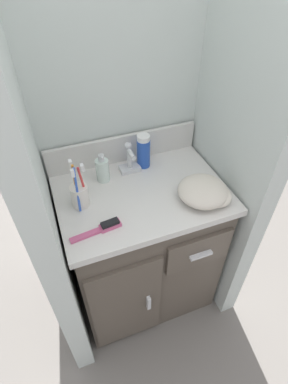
% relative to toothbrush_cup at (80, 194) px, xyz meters
% --- Properties ---
extents(ground_plane, '(6.00, 6.00, 0.00)m').
position_rel_toothbrush_cup_xyz_m(ground_plane, '(0.25, -0.02, -0.84)').
color(ground_plane, slate).
extents(wall_back, '(0.87, 0.08, 2.20)m').
position_rel_toothbrush_cup_xyz_m(wall_back, '(0.25, 0.28, 0.26)').
color(wall_back, silver).
rests_on(wall_back, ground_plane).
extents(wall_left, '(0.08, 0.57, 2.20)m').
position_rel_toothbrush_cup_xyz_m(wall_left, '(-0.15, -0.02, 0.26)').
color(wall_left, silver).
rests_on(wall_left, ground_plane).
extents(wall_right, '(0.08, 0.57, 2.20)m').
position_rel_toothbrush_cup_xyz_m(wall_right, '(0.64, -0.02, 0.26)').
color(wall_right, silver).
rests_on(wall_right, ground_plane).
extents(vanity, '(0.69, 0.51, 0.78)m').
position_rel_toothbrush_cup_xyz_m(vanity, '(0.25, -0.02, -0.43)').
color(vanity, brown).
rests_on(vanity, ground_plane).
extents(backsplash, '(0.69, 0.02, 0.13)m').
position_rel_toothbrush_cup_xyz_m(backsplash, '(0.25, 0.22, 0.01)').
color(backsplash, silver).
rests_on(backsplash, vanity).
extents(sink_faucet, '(0.09, 0.09, 0.14)m').
position_rel_toothbrush_cup_xyz_m(sink_faucet, '(0.25, 0.14, -0.01)').
color(sink_faucet, silver).
rests_on(sink_faucet, vanity).
extents(toothbrush_cup, '(0.07, 0.08, 0.21)m').
position_rel_toothbrush_cup_xyz_m(toothbrush_cup, '(0.00, 0.00, 0.00)').
color(toothbrush_cup, white).
rests_on(toothbrush_cup, vanity).
extents(soap_dispenser, '(0.06, 0.06, 0.13)m').
position_rel_toothbrush_cup_xyz_m(soap_dispenser, '(0.12, 0.12, -0.00)').
color(soap_dispenser, silver).
rests_on(soap_dispenser, vanity).
extents(shaving_cream_can, '(0.06, 0.06, 0.16)m').
position_rel_toothbrush_cup_xyz_m(shaving_cream_can, '(0.32, 0.15, 0.02)').
color(shaving_cream_can, '#234CB2').
rests_on(shaving_cream_can, vanity).
extents(hairbrush, '(0.19, 0.05, 0.03)m').
position_rel_toothbrush_cup_xyz_m(hairbrush, '(0.05, -0.16, -0.05)').
color(hairbrush, '#C1517F').
rests_on(hairbrush, vanity).
extents(hand_towel, '(0.20, 0.20, 0.08)m').
position_rel_toothbrush_cup_xyz_m(hand_towel, '(0.47, -0.14, -0.02)').
color(hand_towel, beige).
rests_on(hand_towel, vanity).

